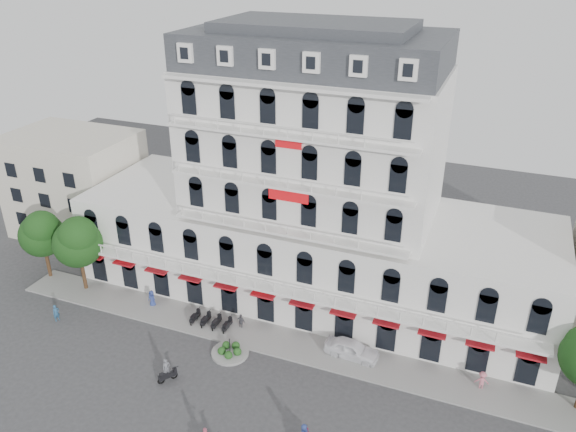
% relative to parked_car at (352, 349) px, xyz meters
% --- Properties ---
extents(ground, '(120.00, 120.00, 0.00)m').
position_rel_parked_car_xyz_m(ground, '(-6.68, -9.50, -0.79)').
color(ground, '#38383A').
rests_on(ground, ground).
extents(sidewalk, '(53.00, 4.00, 0.16)m').
position_rel_parked_car_xyz_m(sidewalk, '(-6.68, -0.50, -0.71)').
color(sidewalk, gray).
rests_on(sidewalk, ground).
extents(main_building, '(45.00, 15.00, 25.80)m').
position_rel_parked_car_xyz_m(main_building, '(-6.68, 8.50, 9.17)').
color(main_building, silver).
rests_on(main_building, ground).
extents(flank_building_west, '(14.00, 10.00, 12.00)m').
position_rel_parked_car_xyz_m(flank_building_west, '(-36.68, 10.50, 5.21)').
color(flank_building_west, beige).
rests_on(flank_building_west, ground).
extents(traffic_island, '(3.20, 3.20, 1.60)m').
position_rel_parked_car_xyz_m(traffic_island, '(-9.68, -3.50, -0.53)').
color(traffic_island, gray).
rests_on(traffic_island, ground).
extents(parked_scooter_row, '(4.40, 1.80, 1.10)m').
position_rel_parked_car_xyz_m(parked_scooter_row, '(-13.03, -0.70, -0.79)').
color(parked_scooter_row, black).
rests_on(parked_scooter_row, ground).
extents(tree_west_outer, '(4.50, 4.48, 7.76)m').
position_rel_parked_car_xyz_m(tree_west_outer, '(-32.63, 0.48, 4.56)').
color(tree_west_outer, '#382314').
rests_on(tree_west_outer, ground).
extents(tree_west_inner, '(4.76, 4.76, 8.25)m').
position_rel_parked_car_xyz_m(tree_west_inner, '(-27.63, -0.02, 4.90)').
color(tree_west_inner, '#382314').
rests_on(tree_west_inner, ground).
extents(parked_car, '(4.73, 2.11, 1.58)m').
position_rel_parked_car_xyz_m(parked_car, '(0.00, 0.00, 0.00)').
color(parked_car, white).
rests_on(parked_car, ground).
extents(rider_west, '(1.16, 1.45, 2.18)m').
position_rel_parked_car_xyz_m(rider_west, '(-12.82, -8.25, 0.19)').
color(rider_west, black).
rests_on(rider_west, ground).
extents(pedestrian_left, '(0.93, 0.70, 1.72)m').
position_rel_parked_car_xyz_m(pedestrian_left, '(-19.78, 0.00, 0.07)').
color(pedestrian_left, navy).
rests_on(pedestrian_left, ground).
extents(pedestrian_mid, '(0.95, 0.53, 1.53)m').
position_rel_parked_car_xyz_m(pedestrian_mid, '(-10.32, 0.00, -0.03)').
color(pedestrian_mid, '#505057').
rests_on(pedestrian_mid, ground).
extents(pedestrian_right, '(1.16, 0.77, 1.68)m').
position_rel_parked_car_xyz_m(pedestrian_right, '(10.47, 0.00, 0.05)').
color(pedestrian_right, '#C6697A').
rests_on(pedestrian_right, ground).
extents(pedestrian_far, '(0.59, 0.71, 1.65)m').
position_rel_parked_car_xyz_m(pedestrian_far, '(-26.68, -5.18, 0.04)').
color(pedestrian_far, '#2A567E').
rests_on(pedestrian_far, ground).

